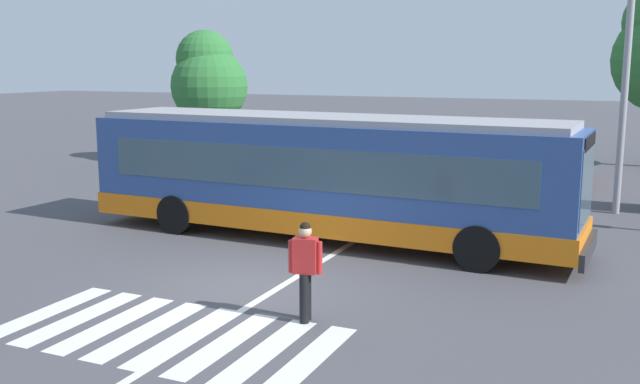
% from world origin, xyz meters
% --- Properties ---
extents(ground_plane, '(160.00, 160.00, 0.00)m').
position_xyz_m(ground_plane, '(0.00, 0.00, 0.00)').
color(ground_plane, '#47474C').
extents(city_transit_bus, '(12.49, 3.02, 3.06)m').
position_xyz_m(city_transit_bus, '(-0.30, 4.16, 1.59)').
color(city_transit_bus, black).
rests_on(city_transit_bus, ground_plane).
extents(pedestrian_crossing_street, '(0.57, 0.34, 1.72)m').
position_xyz_m(pedestrian_crossing_street, '(1.74, -1.31, 0.97)').
color(pedestrian_crossing_street, black).
rests_on(pedestrian_crossing_street, ground_plane).
extents(parked_car_teal, '(2.16, 4.63, 1.35)m').
position_xyz_m(parked_car_teal, '(-1.36, 15.47, 0.77)').
color(parked_car_teal, black).
rests_on(parked_car_teal, ground_plane).
extents(parked_car_silver, '(1.89, 4.51, 1.35)m').
position_xyz_m(parked_car_silver, '(1.13, 15.18, 0.77)').
color(parked_car_silver, black).
rests_on(parked_car_silver, ground_plane).
extents(parked_car_red, '(2.11, 4.61, 1.35)m').
position_xyz_m(parked_car_red, '(3.95, 15.61, 0.77)').
color(parked_car_red, black).
rests_on(parked_car_red, ground_plane).
extents(twin_arm_street_lamp, '(4.05, 0.32, 10.01)m').
position_xyz_m(twin_arm_street_lamp, '(6.24, 10.42, 6.04)').
color(twin_arm_street_lamp, '#939399').
rests_on(twin_arm_street_lamp, ground_plane).
extents(background_tree_left, '(3.30, 3.30, 5.75)m').
position_xyz_m(background_tree_left, '(-10.39, 14.69, 3.68)').
color(background_tree_left, brown).
rests_on(background_tree_left, ground_plane).
extents(crosswalk_painted_stripes, '(5.50, 2.79, 0.01)m').
position_xyz_m(crosswalk_painted_stripes, '(-0.06, -2.73, 0.00)').
color(crosswalk_painted_stripes, silver).
rests_on(crosswalk_painted_stripes, ground_plane).
extents(lane_center_line, '(0.16, 24.00, 0.01)m').
position_xyz_m(lane_center_line, '(0.49, 2.00, 0.00)').
color(lane_center_line, silver).
rests_on(lane_center_line, ground_plane).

